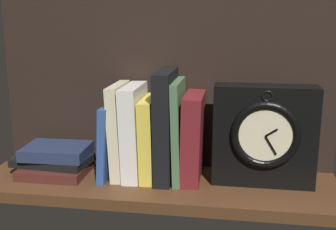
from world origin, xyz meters
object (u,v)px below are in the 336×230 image
object	(u,v)px
book_green_romantic	(179,130)
framed_clock	(264,136)
book_cream_twain	(120,130)
book_yellow_seinlanguage	(150,138)
book_maroon_dawkins	(193,137)
book_stack_side	(55,160)
book_white_catcher	(135,131)
book_blue_modern	(111,139)
book_black_skeptic	(166,125)

from	to	relation	value
book_green_romantic	framed_clock	xyz separation A→B (cm)	(18.97, -1.05, -0.09)
book_cream_twain	book_yellow_seinlanguage	size ratio (longest dim) A/B	1.16
book_yellow_seinlanguage	book_maroon_dawkins	world-z (taller)	book_maroon_dawkins
book_maroon_dawkins	book_stack_side	distance (cm)	33.47
book_yellow_seinlanguage	book_maroon_dawkins	size ratio (longest dim) A/B	0.94
book_white_catcher	book_maroon_dawkins	size ratio (longest dim) A/B	1.08
book_maroon_dawkins	framed_clock	xyz separation A→B (cm)	(15.73, -1.05, 1.40)
book_cream_twain	book_yellow_seinlanguage	world-z (taller)	book_cream_twain
book_stack_side	book_yellow_seinlanguage	bearing A→B (deg)	4.24
book_white_catcher	framed_clock	distance (cm)	29.36
book_green_romantic	book_blue_modern	bearing A→B (deg)	180.00
book_black_skeptic	book_white_catcher	bearing A→B (deg)	180.00
book_maroon_dawkins	framed_clock	world-z (taller)	framed_clock
book_blue_modern	book_white_catcher	size ratio (longest dim) A/B	0.81
book_white_catcher	framed_clock	xyz separation A→B (cm)	(29.33, -1.05, 0.60)
book_maroon_dawkins	book_white_catcher	bearing A→B (deg)	180.00
book_black_skeptic	book_blue_modern	bearing A→B (deg)	180.00
framed_clock	book_yellow_seinlanguage	bearing A→B (deg)	177.66
book_yellow_seinlanguage	book_stack_side	size ratio (longest dim) A/B	1.01
book_white_catcher	book_yellow_seinlanguage	size ratio (longest dim) A/B	1.15
book_black_skeptic	book_green_romantic	distance (cm)	3.17
book_green_romantic	book_maroon_dawkins	xyz separation A→B (cm)	(3.23, 0.00, -1.49)
book_blue_modern	book_cream_twain	world-z (taller)	book_cream_twain
book_blue_modern	book_cream_twain	distance (cm)	3.21
book_white_catcher	book_black_skeptic	size ratio (longest dim) A/B	0.86
book_yellow_seinlanguage	book_green_romantic	size ratio (longest dim) A/B	0.82
book_cream_twain	book_green_romantic	xyz separation A→B (cm)	(13.81, 0.00, 0.59)
book_yellow_seinlanguage	book_black_skeptic	bearing A→B (deg)	0.00
book_blue_modern	book_yellow_seinlanguage	bearing A→B (deg)	0.00
book_green_romantic	book_stack_side	distance (cm)	30.68
framed_clock	book_green_romantic	bearing A→B (deg)	176.84
book_blue_modern	book_cream_twain	size ratio (longest dim) A/B	0.80
book_green_romantic	book_black_skeptic	bearing A→B (deg)	180.00
book_green_romantic	book_maroon_dawkins	bearing A→B (deg)	0.00
book_black_skeptic	book_green_romantic	xyz separation A→B (cm)	(2.98, 0.00, -1.08)
book_cream_twain	framed_clock	xyz separation A→B (cm)	(32.77, -1.05, 0.50)
book_blue_modern	book_stack_side	bearing A→B (deg)	-172.76
book_cream_twain	framed_clock	world-z (taller)	framed_clock
book_yellow_seinlanguage	book_stack_side	bearing A→B (deg)	-175.76
book_blue_modern	book_stack_side	world-z (taller)	book_blue_modern
book_black_skeptic	framed_clock	xyz separation A→B (cm)	(21.95, -1.05, -1.17)
book_cream_twain	book_black_skeptic	distance (cm)	10.95
book_cream_twain	book_black_skeptic	size ratio (longest dim) A/B	0.87
book_blue_modern	book_black_skeptic	bearing A→B (deg)	0.00
book_green_romantic	book_maroon_dawkins	distance (cm)	3.56
book_yellow_seinlanguage	book_green_romantic	world-z (taller)	book_green_romantic
book_cream_twain	book_white_catcher	bearing A→B (deg)	0.00
book_cream_twain	book_yellow_seinlanguage	xyz separation A→B (cm)	(7.16, 0.00, -1.49)
book_green_romantic	book_cream_twain	bearing A→B (deg)	180.00
book_yellow_seinlanguage	book_green_romantic	distance (cm)	6.96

